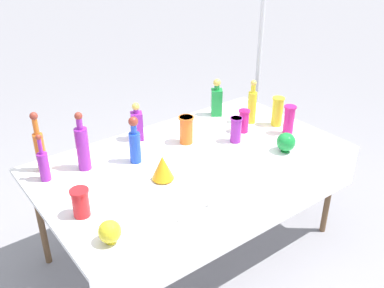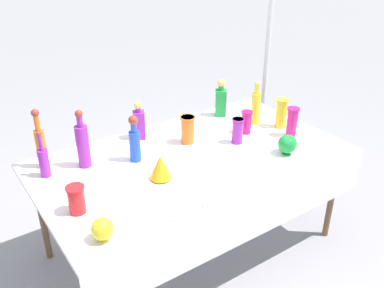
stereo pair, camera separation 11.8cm
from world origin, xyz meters
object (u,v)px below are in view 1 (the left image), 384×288
object	(u,v)px
square_decanter_1	(137,124)
slender_vase_3	(289,119)
round_bowl_0	(110,232)
tall_bottle_0	(82,146)
slender_vase_5	(277,111)
slender_vase_4	(186,129)
square_decanter_0	(217,100)
slender_vase_2	(244,120)
tall_bottle_1	(252,105)
tall_bottle_4	(40,147)
tall_bottle_2	(135,142)
round_bowl_1	(286,142)
slender_vase_1	(236,129)
canopy_pole	(260,49)
tall_bottle_3	(44,164)
fluted_vase_0	(163,167)
slender_vase_0	(81,202)

from	to	relation	value
square_decanter_1	slender_vase_3	xyz separation A→B (m)	(0.93, -0.59, -0.00)
slender_vase_3	round_bowl_0	xyz separation A→B (m)	(-1.60, -0.28, -0.05)
slender_vase_3	tall_bottle_0	bearing A→B (deg)	162.49
slender_vase_5	round_bowl_0	world-z (taller)	slender_vase_5
slender_vase_4	round_bowl_0	size ratio (longest dim) A/B	1.61
slender_vase_3	square_decanter_0	bearing A→B (deg)	109.29
slender_vase_2	slender_vase_3	xyz separation A→B (m)	(0.24, -0.22, 0.02)
tall_bottle_1	tall_bottle_4	distance (m)	1.57
slender_vase_4	slender_vase_5	world-z (taller)	slender_vase_5
tall_bottle_2	round_bowl_0	distance (m)	0.79
round_bowl_0	round_bowl_1	xyz separation A→B (m)	(1.38, 0.11, 0.01)
slender_vase_1	canopy_pole	xyz separation A→B (m)	(0.92, 0.71, 0.25)
tall_bottle_1	square_decanter_0	size ratio (longest dim) A/B	1.14
tall_bottle_3	slender_vase_3	distance (m)	1.71
slender_vase_1	tall_bottle_2	bearing A→B (deg)	165.54
tall_bottle_2	square_decanter_0	xyz separation A→B (m)	(0.90, 0.26, -0.01)
square_decanter_1	fluted_vase_0	bearing A→B (deg)	-105.34
tall_bottle_4	slender_vase_1	bearing A→B (deg)	-19.74
slender_vase_1	slender_vase_3	xyz separation A→B (m)	(0.39, -0.14, 0.02)
tall_bottle_3	canopy_pole	xyz separation A→B (m)	(2.17, 0.38, 0.24)
slender_vase_0	round_bowl_0	world-z (taller)	slender_vase_0
canopy_pole	slender_vase_3	bearing A→B (deg)	-121.90
tall_bottle_0	square_decanter_1	distance (m)	0.50
tall_bottle_1	tall_bottle_2	world-z (taller)	tall_bottle_1
fluted_vase_0	canopy_pole	xyz separation A→B (m)	(1.61, 0.81, 0.27)
square_decanter_1	slender_vase_5	bearing A→B (deg)	-24.20
slender_vase_0	slender_vase_5	xyz separation A→B (m)	(1.66, 0.15, 0.03)
slender_vase_4	fluted_vase_0	xyz separation A→B (m)	(-0.40, -0.30, -0.02)
tall_bottle_0	round_bowl_1	world-z (taller)	tall_bottle_0
tall_bottle_3	canopy_pole	world-z (taller)	canopy_pole
slender_vase_1	canopy_pole	bearing A→B (deg)	37.58
square_decanter_1	slender_vase_5	xyz separation A→B (m)	(0.97, -0.44, -0.00)
slender_vase_1	slender_vase_3	bearing A→B (deg)	-19.45
tall_bottle_4	fluted_vase_0	bearing A→B (deg)	-45.17
slender_vase_1	tall_bottle_1	bearing A→B (deg)	27.72
tall_bottle_0	round_bowl_0	xyz separation A→B (m)	(-0.20, -0.72, -0.10)
tall_bottle_0	tall_bottle_4	size ratio (longest dim) A/B	0.97
tall_bottle_4	fluted_vase_0	distance (m)	0.77
square_decanter_1	canopy_pole	size ratio (longest dim) A/B	0.10
slender_vase_2	slender_vase_0	bearing A→B (deg)	-171.05
canopy_pole	slender_vase_4	bearing A→B (deg)	-157.11
tall_bottle_1	slender_vase_3	bearing A→B (deg)	-75.23
slender_vase_0	slender_vase_3	bearing A→B (deg)	-0.11
slender_vase_2	round_bowl_1	bearing A→B (deg)	-87.17
tall_bottle_2	fluted_vase_0	bearing A→B (deg)	-85.82
square_decanter_0	tall_bottle_1	bearing A→B (deg)	-66.01
tall_bottle_3	slender_vase_2	xyz separation A→B (m)	(1.41, -0.24, -0.02)
tall_bottle_0	slender_vase_3	size ratio (longest dim) A/B	1.78
tall_bottle_4	slender_vase_3	distance (m)	1.72
tall_bottle_0	tall_bottle_3	world-z (taller)	tall_bottle_0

